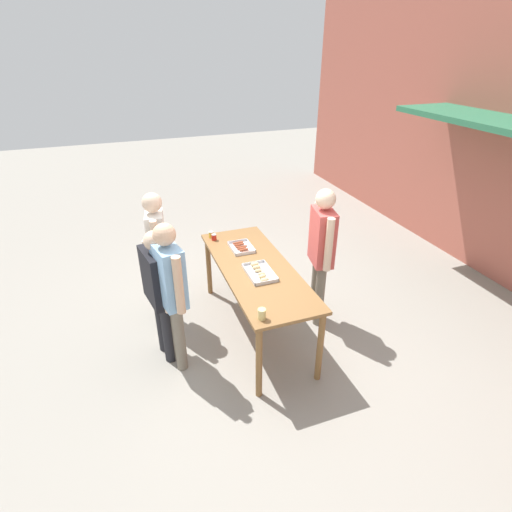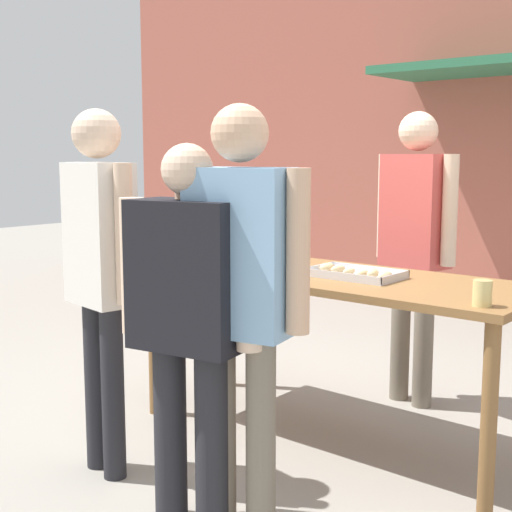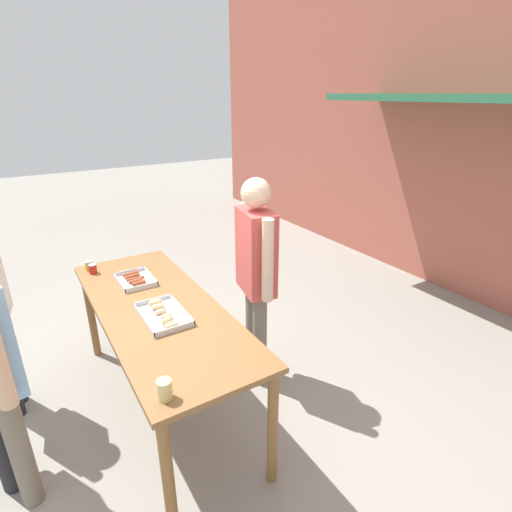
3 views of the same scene
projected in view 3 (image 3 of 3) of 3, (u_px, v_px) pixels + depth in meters
ground_plane at (168, 404)px, 3.38m from camera, size 24.00×24.00×0.00m
building_facade_back at (490, 111)px, 4.48m from camera, size 12.00×1.11×4.50m
serving_table at (159, 319)px, 3.06m from camera, size 2.23×0.83×0.94m
food_tray_sausages at (135, 280)px, 3.42m from camera, size 0.37×0.28×0.04m
food_tray_buns at (163, 314)px, 2.88m from camera, size 0.48×0.29×0.06m
condiment_jar_mustard at (89, 266)px, 3.63m from camera, size 0.07×0.07×0.09m
condiment_jar_ketchup at (93, 269)px, 3.56m from camera, size 0.07×0.07×0.09m
beer_cup at (165, 390)px, 2.09m from camera, size 0.08×0.08×0.11m
person_server_behind_table at (256, 266)px, 3.31m from camera, size 0.59×0.30×1.85m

